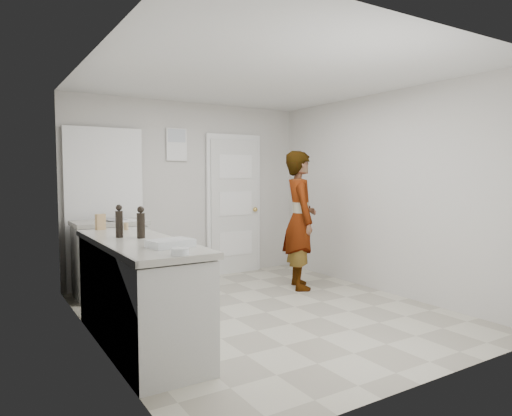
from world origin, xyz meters
TOP-DOWN VIEW (x-y plane):
  - ground at (0.00, 0.00)m, footprint 4.00×4.00m
  - room_shell at (-0.17, 1.95)m, footprint 4.00×4.00m
  - main_counter at (-1.45, -0.20)m, footprint 0.64×1.96m
  - side_counter at (-1.25, 1.55)m, footprint 0.84×0.61m
  - person at (0.97, 0.68)m, footprint 0.66×0.77m
  - cake_mix_box at (-1.55, 0.68)m, footprint 0.11×0.07m
  - spice_jar at (-1.34, 0.53)m, footprint 0.05×0.05m
  - oil_cruet_a at (-1.40, -0.13)m, footprint 0.07×0.07m
  - oil_cruet_b at (-1.55, 0.00)m, footprint 0.06×0.06m
  - baking_dish at (-1.36, -0.73)m, footprint 0.35×0.27m
  - egg_bowl at (-1.43, -1.10)m, footprint 0.12×0.12m
  - papers at (-1.12, 1.50)m, footprint 0.36×0.40m

SIDE VIEW (x-z plane):
  - ground at x=0.00m, z-range 0.00..0.00m
  - main_counter at x=-1.45m, z-range -0.04..0.89m
  - side_counter at x=-1.25m, z-range -0.03..0.89m
  - person at x=0.97m, z-range 0.00..1.79m
  - papers at x=-1.12m, z-range 0.93..0.94m
  - egg_bowl at x=-1.43m, z-range 0.93..0.97m
  - baking_dish at x=-1.36m, z-range 0.92..0.98m
  - spice_jar at x=-1.34m, z-range 0.93..1.00m
  - cake_mix_box at x=-1.55m, z-range 0.92..1.08m
  - room_shell at x=-0.17m, z-range -0.98..3.02m
  - oil_cruet_a at x=-1.40m, z-range 0.92..1.20m
  - oil_cruet_b at x=-1.55m, z-range 0.92..1.21m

